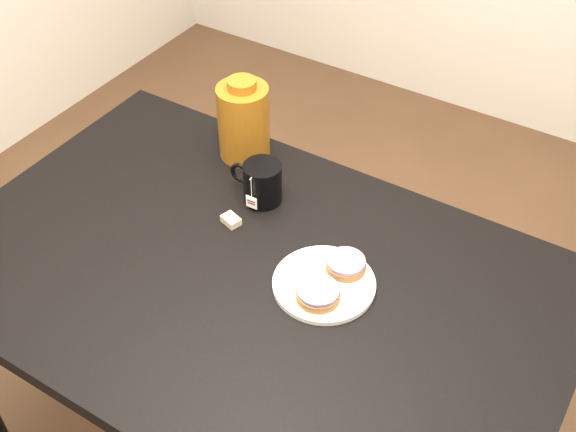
{
  "coord_description": "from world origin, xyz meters",
  "views": [
    {
      "loc": [
        0.65,
        -0.89,
        1.92
      ],
      "look_at": [
        0.01,
        0.15,
        0.81
      ],
      "focal_mm": 45.0,
      "sensor_mm": 36.0,
      "label": 1
    }
  ],
  "objects_px": {
    "plate": "(324,283)",
    "teabag_pouch": "(231,220)",
    "table": "(251,298)",
    "mug": "(262,182)",
    "bagel_back": "(346,264)",
    "bagel_front": "(318,293)",
    "bagel_package": "(244,121)"
  },
  "relations": [
    {
      "from": "table",
      "to": "bagel_front",
      "type": "distance_m",
      "value": 0.2
    },
    {
      "from": "plate",
      "to": "teabag_pouch",
      "type": "distance_m",
      "value": 0.29
    },
    {
      "from": "bagel_back",
      "to": "mug",
      "type": "distance_m",
      "value": 0.32
    },
    {
      "from": "plate",
      "to": "bagel_package",
      "type": "distance_m",
      "value": 0.52
    },
    {
      "from": "mug",
      "to": "teabag_pouch",
      "type": "distance_m",
      "value": 0.12
    },
    {
      "from": "table",
      "to": "bagel_front",
      "type": "bearing_deg",
      "value": 3.05
    },
    {
      "from": "table",
      "to": "mug",
      "type": "height_order",
      "value": "mug"
    },
    {
      "from": "plate",
      "to": "teabag_pouch",
      "type": "bearing_deg",
      "value": 168.62
    },
    {
      "from": "bagel_back",
      "to": "mug",
      "type": "relative_size",
      "value": 0.82
    },
    {
      "from": "teabag_pouch",
      "to": "table",
      "type": "bearing_deg",
      "value": -41.21
    },
    {
      "from": "table",
      "to": "teabag_pouch",
      "type": "bearing_deg",
      "value": 138.79
    },
    {
      "from": "bagel_back",
      "to": "bagel_package",
      "type": "xyz_separation_m",
      "value": [
        -0.44,
        0.24,
        0.08
      ]
    },
    {
      "from": "bagel_front",
      "to": "table",
      "type": "bearing_deg",
      "value": -176.95
    },
    {
      "from": "bagel_front",
      "to": "bagel_package",
      "type": "height_order",
      "value": "bagel_package"
    },
    {
      "from": "bagel_front",
      "to": "teabag_pouch",
      "type": "distance_m",
      "value": 0.32
    },
    {
      "from": "teabag_pouch",
      "to": "bagel_package",
      "type": "height_order",
      "value": "bagel_package"
    },
    {
      "from": "bagel_package",
      "to": "plate",
      "type": "bearing_deg",
      "value": -36.05
    },
    {
      "from": "bagel_front",
      "to": "bagel_package",
      "type": "distance_m",
      "value": 0.56
    },
    {
      "from": "bagel_back",
      "to": "teabag_pouch",
      "type": "distance_m",
      "value": 0.31
    },
    {
      "from": "teabag_pouch",
      "to": "plate",
      "type": "bearing_deg",
      "value": -11.38
    },
    {
      "from": "plate",
      "to": "teabag_pouch",
      "type": "xyz_separation_m",
      "value": [
        -0.29,
        0.06,
        0.0
      ]
    },
    {
      "from": "mug",
      "to": "teabag_pouch",
      "type": "relative_size",
      "value": 3.15
    },
    {
      "from": "plate",
      "to": "teabag_pouch",
      "type": "relative_size",
      "value": 5.01
    },
    {
      "from": "bagel_package",
      "to": "bagel_back",
      "type": "bearing_deg",
      "value": -29.05
    },
    {
      "from": "bagel_package",
      "to": "teabag_pouch",
      "type": "bearing_deg",
      "value": -62.56
    },
    {
      "from": "bagel_front",
      "to": "teabag_pouch",
      "type": "bearing_deg",
      "value": 160.86
    },
    {
      "from": "bagel_back",
      "to": "bagel_front",
      "type": "bearing_deg",
      "value": -94.82
    },
    {
      "from": "teabag_pouch",
      "to": "bagel_front",
      "type": "bearing_deg",
      "value": -19.14
    },
    {
      "from": "plate",
      "to": "bagel_package",
      "type": "height_order",
      "value": "bagel_package"
    },
    {
      "from": "bagel_front",
      "to": "mug",
      "type": "xyz_separation_m",
      "value": [
        -0.29,
        0.22,
        0.03
      ]
    },
    {
      "from": "table",
      "to": "bagel_package",
      "type": "distance_m",
      "value": 0.48
    },
    {
      "from": "mug",
      "to": "bagel_package",
      "type": "height_order",
      "value": "bagel_package"
    }
  ]
}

